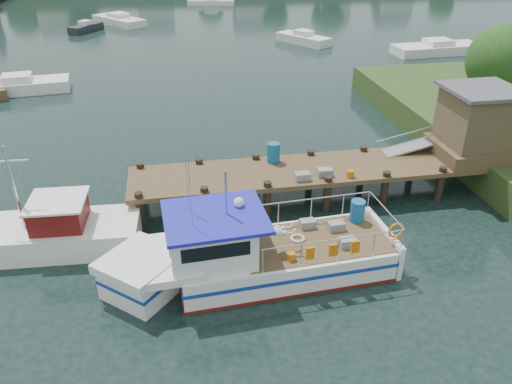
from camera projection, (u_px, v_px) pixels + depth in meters
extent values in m
plane|color=black|center=(273.00, 200.00, 21.61)|extent=(160.00, 160.00, 0.00)
cylinder|color=#332114|center=(493.00, 103.00, 28.22)|extent=(0.50, 0.50, 3.05)
sphere|color=#234618|center=(503.00, 60.00, 27.05)|extent=(3.90, 3.90, 3.90)
cube|color=brown|center=(319.00, 169.00, 21.29)|extent=(16.00, 3.00, 0.20)
cylinder|color=black|center=(141.00, 214.00, 19.32)|extent=(0.32, 0.32, 1.90)
cylinder|color=black|center=(142.00, 183.00, 21.56)|extent=(0.32, 0.32, 1.90)
cylinder|color=black|center=(205.00, 208.00, 19.71)|extent=(0.32, 0.32, 1.90)
cylinder|color=black|center=(200.00, 179.00, 21.95)|extent=(0.32, 0.32, 1.90)
cylinder|color=black|center=(267.00, 203.00, 20.10)|extent=(0.32, 0.32, 1.90)
cylinder|color=black|center=(256.00, 174.00, 22.34)|extent=(0.32, 0.32, 1.90)
cylinder|color=black|center=(327.00, 197.00, 20.49)|extent=(0.32, 0.32, 1.90)
cylinder|color=black|center=(310.00, 170.00, 22.73)|extent=(0.32, 0.32, 1.90)
cylinder|color=black|center=(384.00, 192.00, 20.88)|extent=(0.32, 0.32, 1.90)
cylinder|color=black|center=(362.00, 166.00, 23.12)|extent=(0.32, 0.32, 1.90)
cylinder|color=black|center=(439.00, 187.00, 21.26)|extent=(0.32, 0.32, 1.90)
cylinder|color=black|center=(412.00, 161.00, 23.51)|extent=(0.32, 0.32, 1.90)
cylinder|color=black|center=(493.00, 182.00, 21.65)|extent=(0.32, 0.32, 1.90)
cylinder|color=black|center=(461.00, 158.00, 23.89)|extent=(0.32, 0.32, 1.90)
cube|color=brown|center=(471.00, 149.00, 22.19)|extent=(3.20, 3.00, 0.60)
cube|color=#4E402B|center=(478.00, 119.00, 21.51)|extent=(2.60, 2.60, 2.40)
cube|color=#47474C|center=(484.00, 90.00, 20.89)|extent=(3.00, 3.00, 0.15)
cube|color=#A5A8AD|center=(413.00, 146.00, 22.63)|extent=(3.34, 0.90, 0.79)
cylinder|color=silver|center=(419.00, 139.00, 22.05)|extent=(3.34, 0.05, 0.76)
cylinder|color=silver|center=(411.00, 132.00, 22.74)|extent=(3.34, 0.05, 0.76)
cube|color=slate|center=(302.00, 176.00, 20.15)|extent=(0.60, 0.40, 0.30)
cube|color=slate|center=(325.00, 172.00, 20.48)|extent=(0.60, 0.40, 0.30)
cylinder|color=#C4610B|center=(350.00, 174.00, 20.38)|extent=(0.30, 0.30, 0.28)
cylinder|color=#135283|center=(273.00, 152.00, 21.53)|extent=(0.56, 0.56, 0.85)
cube|color=silver|center=(283.00, 258.00, 16.99)|extent=(7.21, 3.23, 1.08)
cube|color=silver|center=(142.00, 279.00, 16.02)|extent=(2.82, 2.82, 1.08)
cube|color=silver|center=(140.00, 262.00, 15.69)|extent=(3.08, 3.09, 0.33)
cube|color=silver|center=(170.00, 258.00, 15.90)|extent=(2.03, 2.78, 0.28)
cube|color=navy|center=(283.00, 255.00, 16.92)|extent=(7.30, 3.27, 0.13)
cube|color=navy|center=(142.00, 276.00, 15.96)|extent=(2.87, 2.87, 0.13)
cube|color=#5E130D|center=(282.00, 270.00, 17.22)|extent=(7.30, 3.25, 0.13)
cube|color=brown|center=(315.00, 241.00, 16.95)|extent=(5.22, 2.83, 0.04)
cube|color=silver|center=(382.00, 242.00, 17.69)|extent=(0.35, 2.83, 1.27)
cube|color=silver|center=(210.00, 237.00, 15.89)|extent=(2.77, 2.59, 1.41)
cube|color=black|center=(216.00, 252.00, 14.70)|extent=(2.07, 0.16, 0.47)
cube|color=black|center=(204.00, 211.00, 16.80)|extent=(2.07, 0.16, 0.47)
cube|color=black|center=(167.00, 236.00, 15.48)|extent=(0.14, 1.69, 0.47)
cube|color=#1C1EB1|center=(215.00, 217.00, 15.56)|extent=(3.35, 2.91, 0.11)
cylinder|color=silver|center=(226.00, 193.00, 15.25)|extent=(0.08, 0.08, 1.50)
cylinder|color=silver|center=(190.00, 194.00, 14.44)|extent=(0.02, 0.02, 2.26)
cylinder|color=silver|center=(187.00, 179.00, 15.24)|extent=(0.02, 0.02, 2.26)
sphere|color=silver|center=(239.00, 202.00, 15.96)|extent=(0.36, 0.36, 0.34)
cylinder|color=silver|center=(335.00, 240.00, 15.45)|extent=(4.70, 0.31, 0.04)
cylinder|color=silver|center=(308.00, 199.00, 17.66)|extent=(4.70, 0.31, 0.04)
cylinder|color=silver|center=(386.00, 210.00, 17.04)|extent=(0.19, 2.58, 0.04)
cylinder|color=silver|center=(263.00, 262.00, 15.19)|extent=(0.04, 0.04, 0.89)
cylinder|color=silver|center=(245.00, 218.00, 17.40)|extent=(0.04, 0.04, 0.89)
cylinder|color=silver|center=(301.00, 256.00, 15.44)|extent=(0.04, 0.04, 0.89)
cylinder|color=silver|center=(278.00, 214.00, 17.66)|extent=(0.04, 0.04, 0.89)
cylinder|color=silver|center=(338.00, 251.00, 15.69)|extent=(0.04, 0.04, 0.89)
cylinder|color=silver|center=(311.00, 210.00, 17.91)|extent=(0.04, 0.04, 0.89)
cylinder|color=silver|center=(374.00, 245.00, 15.94)|extent=(0.04, 0.04, 0.89)
cylinder|color=silver|center=(343.00, 206.00, 18.16)|extent=(0.04, 0.04, 0.89)
cylinder|color=silver|center=(402.00, 241.00, 16.15)|extent=(0.04, 0.04, 0.89)
cylinder|color=silver|center=(368.00, 202.00, 18.36)|extent=(0.04, 0.04, 0.89)
cube|color=slate|center=(348.00, 242.00, 16.59)|extent=(0.59, 0.41, 0.30)
cube|color=slate|center=(336.00, 226.00, 17.47)|extent=(0.59, 0.41, 0.30)
cube|color=slate|center=(307.00, 224.00, 17.60)|extent=(0.54, 0.39, 0.30)
cylinder|color=#135283|center=(357.00, 211.00, 17.86)|extent=(0.56, 0.56, 0.83)
cylinder|color=#C4610B|center=(291.00, 256.00, 15.93)|extent=(0.30, 0.30, 0.28)
torus|color=#BFB28C|center=(298.00, 238.00, 16.97)|extent=(0.56, 0.56, 0.11)
torus|color=#C4610B|center=(396.00, 230.00, 16.59)|extent=(0.59, 0.13, 0.58)
cube|color=#C4610B|center=(310.00, 253.00, 15.45)|extent=(0.27, 0.11, 0.42)
cube|color=#C4610B|center=(333.00, 250.00, 15.61)|extent=(0.27, 0.11, 0.42)
cube|color=#C4610B|center=(355.00, 247.00, 15.76)|extent=(0.27, 0.11, 0.42)
imported|color=silver|center=(269.00, 231.00, 15.97)|extent=(0.43, 0.62, 1.66)
cube|color=silver|center=(50.00, 236.00, 18.27)|extent=(6.58, 2.74, 0.99)
cube|color=#570F0E|center=(59.00, 213.00, 17.87)|extent=(1.89, 1.89, 0.94)
cube|color=silver|center=(56.00, 201.00, 17.63)|extent=(2.09, 2.09, 0.08)
cylinder|color=silver|center=(14.00, 187.00, 17.18)|extent=(0.10, 0.10, 3.08)
cylinder|color=silver|center=(7.00, 161.00, 16.70)|extent=(1.39, 0.14, 0.06)
cube|color=silver|center=(211.00, 2.00, 70.11)|extent=(6.75, 3.47, 0.69)
cube|color=silver|center=(19.00, 87.00, 34.81)|extent=(7.01, 3.06, 0.79)
cube|color=silver|center=(17.00, 78.00, 34.52)|extent=(2.07, 1.83, 0.51)
cube|color=silver|center=(303.00, 39.00, 48.45)|extent=(4.71, 5.79, 0.79)
cube|color=silver|center=(304.00, 33.00, 48.16)|extent=(2.01, 2.07, 0.51)
cube|color=silver|center=(437.00, 49.00, 44.77)|extent=(8.20, 3.31, 0.80)
cube|color=silver|center=(438.00, 42.00, 44.48)|extent=(2.38, 2.08, 0.52)
cube|color=silver|center=(119.00, 21.00, 57.20)|extent=(6.42, 7.47, 0.80)
cube|color=silver|center=(118.00, 15.00, 56.90)|extent=(2.66, 2.73, 0.51)
cube|color=black|center=(86.00, 28.00, 53.49)|extent=(3.49, 4.29, 0.73)
cube|color=silver|center=(85.00, 23.00, 53.22)|extent=(1.49, 1.53, 0.47)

